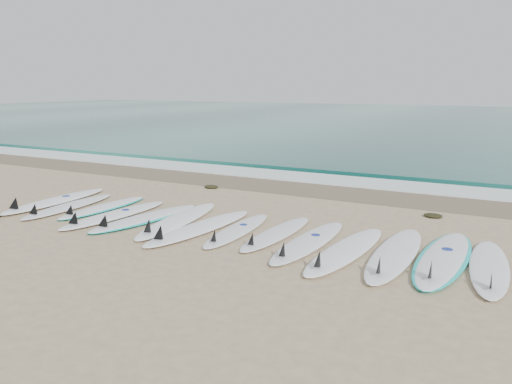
% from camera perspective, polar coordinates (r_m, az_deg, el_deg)
% --- Properties ---
extents(ground, '(120.00, 120.00, 0.00)m').
position_cam_1_polar(ground, '(8.90, -1.94, -4.67)').
color(ground, tan).
extents(ocean, '(120.00, 55.00, 0.03)m').
position_cam_1_polar(ocean, '(40.21, 21.65, 7.64)').
color(ocean, '#1F6157').
rests_on(ocean, ground).
extents(wet_sand_band, '(120.00, 1.80, 0.01)m').
position_cam_1_polar(wet_sand_band, '(12.52, 7.31, 0.21)').
color(wet_sand_band, brown).
rests_on(wet_sand_band, ground).
extents(foam_band, '(120.00, 1.40, 0.04)m').
position_cam_1_polar(foam_band, '(13.81, 9.33, 1.33)').
color(foam_band, silver).
rests_on(foam_band, ground).
extents(wave_crest, '(120.00, 1.00, 0.10)m').
position_cam_1_polar(wave_crest, '(15.22, 11.11, 2.37)').
color(wave_crest, '#1F6157').
rests_on(wave_crest, ground).
extents(surfboard_0, '(0.68, 2.91, 0.37)m').
position_cam_1_polar(surfboard_0, '(11.91, -22.14, -0.93)').
color(surfboard_0, white).
rests_on(surfboard_0, ground).
extents(surfboard_1, '(0.67, 2.56, 0.32)m').
position_cam_1_polar(surfboard_1, '(11.30, -20.77, -1.53)').
color(surfboard_1, silver).
rests_on(surfboard_1, ground).
extents(surfboard_2, '(0.67, 2.37, 0.30)m').
position_cam_1_polar(surfboard_2, '(11.00, -17.16, -1.70)').
color(surfboard_2, white).
rests_on(surfboard_2, ground).
extents(surfboard_3, '(0.78, 2.71, 0.34)m').
position_cam_1_polar(surfboard_3, '(10.26, -16.05, -2.52)').
color(surfboard_3, white).
rests_on(surfboard_3, ground).
extents(surfboard_4, '(1.07, 2.71, 0.34)m').
position_cam_1_polar(surfboard_4, '(9.90, -12.64, -2.92)').
color(surfboard_4, white).
rests_on(surfboard_4, ground).
extents(surfboard_5, '(0.94, 2.94, 0.37)m').
position_cam_1_polar(surfboard_5, '(9.58, -9.05, -3.20)').
color(surfboard_5, white).
rests_on(surfboard_5, ground).
extents(surfboard_6, '(0.91, 2.89, 0.36)m').
position_cam_1_polar(surfboard_6, '(9.03, -6.65, -4.07)').
color(surfboard_6, white).
rests_on(surfboard_6, ground).
extents(surfboard_7, '(0.62, 2.40, 0.30)m').
position_cam_1_polar(surfboard_7, '(8.86, -2.28, -4.40)').
color(surfboard_7, white).
rests_on(surfboard_7, ground).
extents(surfboard_8, '(0.60, 2.42, 0.31)m').
position_cam_1_polar(surfboard_8, '(8.67, 2.22, -4.77)').
color(surfboard_8, white).
rests_on(surfboard_8, ground).
extents(surfboard_9, '(0.66, 2.68, 0.34)m').
position_cam_1_polar(surfboard_9, '(8.23, 5.91, -5.70)').
color(surfboard_9, white).
rests_on(surfboard_9, ground).
extents(surfboard_10, '(0.83, 2.81, 0.35)m').
position_cam_1_polar(surfboard_10, '(7.89, 10.10, -6.62)').
color(surfboard_10, white).
rests_on(surfboard_10, ground).
extents(surfboard_11, '(0.61, 2.89, 0.37)m').
position_cam_1_polar(surfboard_11, '(7.90, 15.51, -6.84)').
color(surfboard_11, white).
rests_on(surfboard_11, ground).
extents(surfboard_12, '(0.81, 2.93, 0.37)m').
position_cam_1_polar(surfboard_12, '(7.97, 20.62, -7.08)').
color(surfboard_12, white).
rests_on(surfboard_12, ground).
extents(surfboard_13, '(0.69, 2.59, 0.33)m').
position_cam_1_polar(surfboard_13, '(7.82, 25.11, -7.81)').
color(surfboard_13, white).
rests_on(surfboard_13, ground).
extents(seaweed_near, '(0.37, 0.29, 0.07)m').
position_cam_1_polar(seaweed_near, '(12.75, -5.14, 0.61)').
color(seaweed_near, black).
rests_on(seaweed_near, ground).
extents(seaweed_far, '(0.37, 0.29, 0.07)m').
position_cam_1_polar(seaweed_far, '(10.51, 19.59, -2.55)').
color(seaweed_far, black).
rests_on(seaweed_far, ground).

